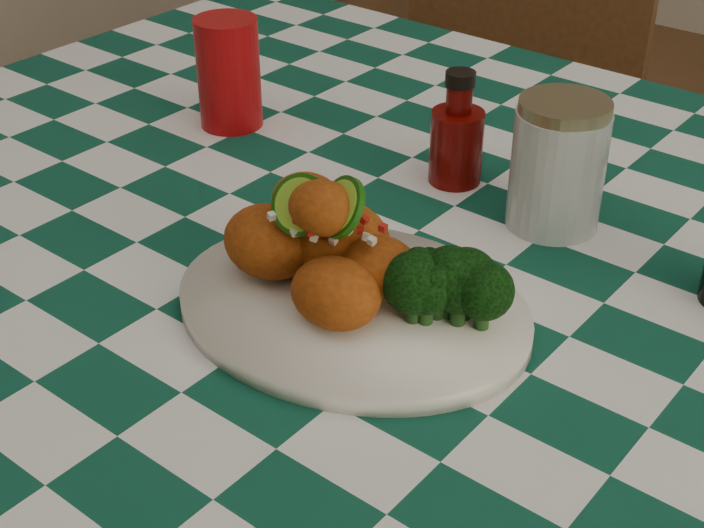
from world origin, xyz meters
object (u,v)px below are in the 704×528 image
Objects in this scene: ketchup_bottle at (457,128)px; red_tumbler at (229,73)px; fried_chicken_pile at (331,238)px; mason_jar at (558,164)px; plate at (352,308)px; wooden_chair_left at (479,149)px.

red_tumbler is at bearing -170.96° from ketchup_bottle.
fried_chicken_pile is 0.27m from mason_jar.
plate is 1.92× the size of fried_chicken_pile.
mason_jar is 0.13× the size of wooden_chair_left.
mason_jar is (0.06, 0.26, 0.06)m from plate.
plate is 0.27m from mason_jar.
fried_chicken_pile reaches higher than plate.
plate is 0.32× the size of wooden_chair_left.
wooden_chair_left reaches higher than plate.
plate is at bearing -102.38° from mason_jar.
ketchup_bottle is 0.13m from mason_jar.
mason_jar is at bearing 4.14° from red_tumbler.
plate is 0.07m from fried_chicken_pile.
fried_chicken_pile is 0.99m from wooden_chair_left.
wooden_chair_left reaches higher than ketchup_bottle.
ketchup_bottle is (-0.05, 0.27, -0.01)m from fried_chicken_pile.
red_tumbler is at bearing 148.81° from plate.
fried_chicken_pile is 1.25× the size of mason_jar.
red_tumbler is 0.99× the size of mason_jar.
wooden_chair_left reaches higher than mason_jar.
mason_jar reaches higher than fried_chicken_pile.
plate is at bearing -31.19° from red_tumbler.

